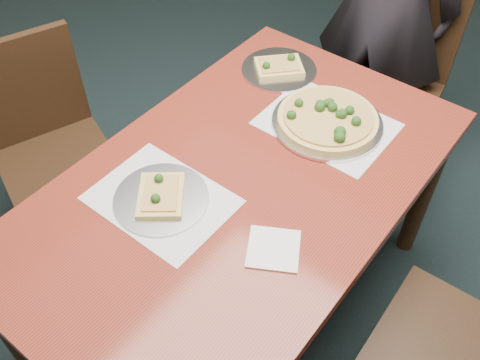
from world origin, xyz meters
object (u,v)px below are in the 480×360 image
Objects in this scene: pizza_pan at (328,119)px; slice_plate_far at (279,68)px; dining_table at (240,200)px; slice_plate_near at (161,197)px; chair_far at (395,74)px; chair_left at (48,140)px.

slice_plate_far is at bearing 153.91° from pizza_pan.
dining_table is 5.36× the size of slice_plate_near.
chair_left is (-0.87, -1.23, 0.00)m from chair_far.
chair_left is at bearing -171.65° from dining_table.
slice_plate_far is (-0.30, 0.15, -0.01)m from pizza_pan.
slice_plate_near reaches higher than slice_plate_far.
slice_plate_far is (0.63, 0.66, 0.25)m from chair_left.
chair_left is 2.45× the size of pizza_pan.
chair_far is 0.67m from slice_plate_far.
pizza_pan is at bearing 79.04° from dining_table.
dining_table is at bearing -66.54° from slice_plate_far.
chair_left is 3.25× the size of slice_plate_near.
chair_far is 1.51m from chair_left.
chair_far is 3.25× the size of slice_plate_near.
dining_table is at bearing 57.05° from slice_plate_near.
slice_plate_near is (-0.15, -1.31, 0.25)m from chair_far.
chair_left is at bearing -133.81° from slice_plate_far.
slice_plate_far is (-0.10, 0.74, -0.00)m from slice_plate_near.
slice_plate_near is (0.73, -0.08, 0.25)m from chair_left.
dining_table is 0.27m from slice_plate_near.
chair_left is 0.94m from slice_plate_far.
dining_table is 1.11m from chair_far.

